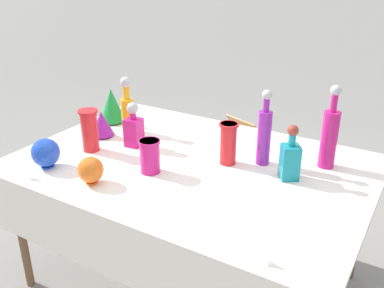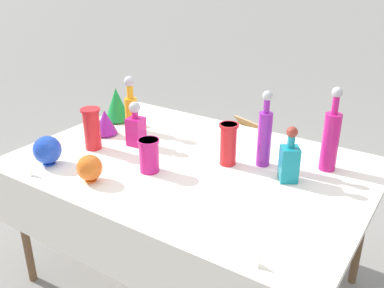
{
  "view_description": "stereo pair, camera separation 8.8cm",
  "coord_description": "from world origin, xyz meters",
  "views": [
    {
      "loc": [
        1.0,
        -1.67,
        1.71
      ],
      "look_at": [
        0.0,
        0.0,
        0.86
      ],
      "focal_mm": 40.0,
      "sensor_mm": 36.0,
      "label": 1
    },
    {
      "loc": [
        1.07,
        -1.62,
        1.71
      ],
      "look_at": [
        0.0,
        0.0,
        0.86
      ],
      "focal_mm": 40.0,
      "sensor_mm": 36.0,
      "label": 2
    }
  ],
  "objects": [
    {
      "name": "cardboard_box_behind_left",
      "position": [
        -0.36,
        1.31,
        0.2
      ],
      "size": [
        0.47,
        0.48,
        0.47
      ],
      "color": "tan",
      "rests_on": "ground"
    },
    {
      "name": "price_tag_left",
      "position": [
        0.61,
        -0.54,
        0.78
      ],
      "size": [
        0.05,
        0.03,
        0.04
      ],
      "primitive_type": "cube",
      "rotation": [
        -0.21,
        0.0,
        -0.29
      ],
      "color": "white",
      "rests_on": "display_table"
    },
    {
      "name": "round_bowl_1",
      "position": [
        -0.28,
        -0.42,
        0.83
      ],
      "size": [
        0.12,
        0.12,
        0.13
      ],
      "color": "orange",
      "rests_on": "display_table"
    },
    {
      "name": "tall_bottle_1",
      "position": [
        -0.54,
        0.17,
        0.9
      ],
      "size": [
        0.07,
        0.07,
        0.33
      ],
      "color": "orange",
      "rests_on": "display_table"
    },
    {
      "name": "slender_vase_0",
      "position": [
        0.16,
        0.08,
        0.87
      ],
      "size": [
        0.1,
        0.1,
        0.21
      ],
      "color": "red",
      "rests_on": "display_table"
    },
    {
      "name": "square_decanter_1",
      "position": [
        0.48,
        0.09,
        0.87
      ],
      "size": [
        0.11,
        0.11,
        0.27
      ],
      "color": "teal",
      "rests_on": "display_table"
    },
    {
      "name": "slender_vase_2",
      "position": [
        -0.12,
        -0.19,
        0.85
      ],
      "size": [
        0.1,
        0.1,
        0.16
      ],
      "color": "#C61972",
      "rests_on": "display_table"
    },
    {
      "name": "round_bowl_0",
      "position": [
        -0.59,
        -0.41,
        0.84
      ],
      "size": [
        0.14,
        0.14,
        0.15
      ],
      "color": "blue",
      "rests_on": "display_table"
    },
    {
      "name": "price_tag_center",
      "position": [
        -0.57,
        -0.54,
        0.78
      ],
      "size": [
        0.05,
        0.02,
        0.05
      ],
      "primitive_type": "cube",
      "rotation": [
        -0.21,
        0.0,
        -0.13
      ],
      "color": "white",
      "rests_on": "display_table"
    },
    {
      "name": "tall_bottle_2",
      "position": [
        0.31,
        0.17,
        0.92
      ],
      "size": [
        0.07,
        0.07,
        0.38
      ],
      "color": "purple",
      "rests_on": "display_table"
    },
    {
      "name": "square_decanter_0",
      "position": [
        -0.38,
        0.02,
        0.86
      ],
      "size": [
        0.09,
        0.09,
        0.25
      ],
      "color": "#C61972",
      "rests_on": "display_table"
    },
    {
      "name": "slender_vase_1",
      "position": [
        -0.54,
        -0.15,
        0.88
      ],
      "size": [
        0.1,
        0.1,
        0.23
      ],
      "color": "red",
      "rests_on": "display_table"
    },
    {
      "name": "ground_plane",
      "position": [
        0.0,
        0.0,
        0.0
      ],
      "size": [
        40.0,
        40.0,
        0.0
      ],
      "primitive_type": "plane",
      "color": "gray"
    },
    {
      "name": "fluted_vase_0",
      "position": [
        -0.62,
        0.03,
        0.84
      ],
      "size": [
        0.13,
        0.13,
        0.15
      ],
      "color": "purple",
      "rests_on": "display_table"
    },
    {
      "name": "display_table",
      "position": [
        0.0,
        -0.04,
        0.71
      ],
      "size": [
        1.74,
        1.21,
        0.76
      ],
      "color": "white",
      "rests_on": "ground"
    },
    {
      "name": "tall_bottle_0",
      "position": [
        0.59,
        0.3,
        0.93
      ],
      "size": [
        0.08,
        0.08,
        0.41
      ],
      "color": "#C61972",
      "rests_on": "display_table"
    },
    {
      "name": "fluted_vase_1",
      "position": [
        -0.72,
        0.24,
        0.87
      ],
      "size": [
        0.16,
        0.16,
        0.21
      ],
      "color": "#198C38",
      "rests_on": "display_table"
    }
  ]
}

